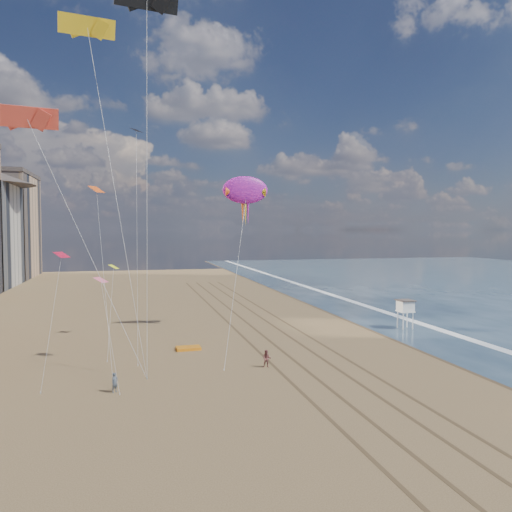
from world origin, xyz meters
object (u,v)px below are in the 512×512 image
at_px(show_kite, 245,190).
at_px(kite_flyer_a, 115,383).
at_px(kite_flyer_b, 267,359).
at_px(grounded_kite, 188,348).
at_px(lifeguard_stand, 405,306).

xyz_separation_m(show_kite, kite_flyer_a, (-14.85, -20.57, -16.30)).
distance_m(show_kite, kite_flyer_b, 23.44).
relative_size(kite_flyer_a, kite_flyer_b, 0.96).
relative_size(grounded_kite, kite_flyer_b, 1.58).
xyz_separation_m(grounded_kite, show_kite, (7.94, 8.39, 16.91)).
xyz_separation_m(show_kite, kite_flyer_b, (-1.89, -16.76, -16.27)).
xyz_separation_m(lifeguard_stand, grounded_kite, (-27.43, -4.36, -2.62)).
relative_size(show_kite, kite_flyer_b, 15.26).
distance_m(lifeguard_stand, kite_flyer_b, 24.97).
bearing_deg(grounded_kite, lifeguard_stand, 7.29).
distance_m(grounded_kite, kite_flyer_a, 14.02).
relative_size(grounded_kite, show_kite, 0.10).
bearing_deg(kite_flyer_b, show_kite, 103.52).
bearing_deg(grounded_kite, show_kite, 44.83).
bearing_deg(show_kite, lifeguard_stand, -11.67).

